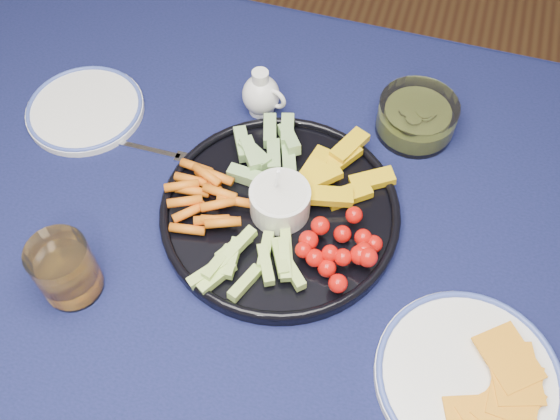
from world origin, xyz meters
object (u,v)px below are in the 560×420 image
(dining_table, at_px, (329,296))
(creamer_pitcher, at_px, (261,95))
(side_plate_extra, at_px, (85,109))
(juice_tumbler, at_px, (67,272))
(pickle_bowl, at_px, (416,118))
(cheese_plate, at_px, (470,377))
(crudite_platter, at_px, (279,207))

(dining_table, xyz_separation_m, creamer_pitcher, (-0.19, 0.26, 0.13))
(dining_table, distance_m, creamer_pitcher, 0.35)
(side_plate_extra, bearing_deg, juice_tumbler, -65.77)
(pickle_bowl, xyz_separation_m, cheese_plate, (0.14, -0.40, -0.01))
(dining_table, bearing_deg, crudite_platter, 146.75)
(crudite_platter, height_order, creamer_pitcher, crudite_platter)
(side_plate_extra, bearing_deg, crudite_platter, -15.25)
(pickle_bowl, distance_m, cheese_plate, 0.43)
(dining_table, distance_m, side_plate_extra, 0.52)
(pickle_bowl, relative_size, cheese_plate, 0.53)
(crudite_platter, distance_m, creamer_pitcher, 0.22)
(crudite_platter, bearing_deg, side_plate_extra, 164.75)
(dining_table, relative_size, creamer_pitcher, 19.01)
(cheese_plate, height_order, side_plate_extra, cheese_plate)
(side_plate_extra, bearing_deg, cheese_plate, -21.86)
(dining_table, height_order, pickle_bowl, pickle_bowl)
(creamer_pitcher, relative_size, juice_tumbler, 0.89)
(pickle_bowl, height_order, side_plate_extra, pickle_bowl)
(juice_tumbler, bearing_deg, creamer_pitcher, 69.34)
(dining_table, relative_size, cheese_plate, 6.86)
(creamer_pitcher, height_order, side_plate_extra, creamer_pitcher)
(dining_table, relative_size, crudite_platter, 4.61)
(dining_table, bearing_deg, side_plate_extra, 160.53)
(pickle_bowl, distance_m, side_plate_extra, 0.56)
(dining_table, xyz_separation_m, side_plate_extra, (-0.48, 0.17, 0.10))
(cheese_plate, height_order, juice_tumbler, juice_tumbler)
(creamer_pitcher, bearing_deg, juice_tumbler, -110.66)
(pickle_bowl, height_order, juice_tumbler, juice_tumbler)
(creamer_pitcher, height_order, juice_tumbler, juice_tumbler)
(crudite_platter, bearing_deg, pickle_bowl, 54.48)
(creamer_pitcher, relative_size, side_plate_extra, 0.44)
(dining_table, xyz_separation_m, pickle_bowl, (0.06, 0.30, 0.12))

